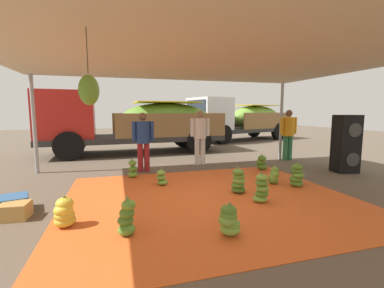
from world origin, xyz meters
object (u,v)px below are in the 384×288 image
Objects in this scene: banana_bunch_5 at (274,176)px; banana_bunch_8 at (229,221)px; banana_bunch_0 at (162,178)px; banana_bunch_2 at (297,176)px; banana_bunch_6 at (261,189)px; speaker_stack at (346,144)px; worker_2 at (288,131)px; crate_1 at (15,211)px; banana_bunch_3 at (133,170)px; cargo_truck_main at (131,122)px; banana_bunch_9 at (238,182)px; worker_1 at (143,138)px; banana_bunch_4 at (262,163)px; banana_bunch_1 at (127,218)px; crate_0 at (13,204)px; worker_0 at (200,133)px; banana_bunch_7 at (64,213)px; cargo_truck_far at (239,119)px.

banana_bunch_8 reaches higher than banana_bunch_5.
banana_bunch_0 is 0.73× the size of banana_bunch_2.
banana_bunch_6 is 3.90m from speaker_stack.
worker_2 reaches higher than crate_1.
banana_bunch_8 is at bearing -144.28° from banana_bunch_2.
banana_bunch_3 is 4.32m from cargo_truck_main.
banana_bunch_9 is (0.94, 1.66, 0.04)m from banana_bunch_8.
banana_bunch_3 is 0.30× the size of worker_1.
banana_bunch_4 is 4.28m from banana_bunch_8.
crate_1 is (-2.13, -6.29, -1.14)m from cargo_truck_main.
banana_bunch_1 reaches higher than crate_0.
crate_1 is (-4.06, -3.26, -0.87)m from worker_0.
worker_0 is (3.26, 3.80, 0.78)m from banana_bunch_7.
crate_1 is (-1.66, 1.03, -0.11)m from banana_bunch_1.
banana_bunch_2 is at bearing -108.52° from cargo_truck_far.
worker_1 is at bearing -132.62° from cargo_truck_far.
banana_bunch_5 is at bearing 18.95° from banana_bunch_9.
cargo_truck_main is at bearing 128.28° from banana_bunch_4.
worker_0 is (2.15, 1.15, 0.78)m from banana_bunch_3.
banana_bunch_4 is 0.06× the size of cargo_truck_main.
banana_bunch_3 is (-3.45, 1.82, -0.04)m from banana_bunch_2.
banana_bunch_1 is at bearing -160.52° from banana_bunch_2.
banana_bunch_9 reaches higher than banana_bunch_8.
banana_bunch_7 is (-1.71, -1.77, 0.04)m from banana_bunch_0.
banana_bunch_5 is 6.46m from cargo_truck_main.
worker_1 is at bearing 141.87° from banana_bunch_2.
banana_bunch_5 is at bearing 47.37° from banana_bunch_6.
banana_bunch_2 is 1.24× the size of crate_0.
banana_bunch_9 is (-1.60, -1.78, 0.04)m from banana_bunch_4.
banana_bunch_7 reaches higher than crate_0.
worker_1 is at bearing 120.04° from banana_bunch_6.
banana_bunch_3 is 0.87× the size of banana_bunch_9.
crate_1 is at bearing 174.27° from banana_bunch_6.
cargo_truck_far is (4.53, 9.24, 1.01)m from banana_bunch_9.
banana_bunch_4 is 0.81× the size of banana_bunch_9.
banana_bunch_4 is at bearing 14.41° from banana_bunch_0.
banana_bunch_7 is 12.62m from cargo_truck_far.
banana_bunch_6 is at bearing -5.73° from crate_1.
banana_bunch_2 is 1.47m from banana_bunch_6.
worker_1 is (0.34, 0.63, 0.74)m from banana_bunch_3.
speaker_stack is (2.23, 0.88, 0.54)m from banana_bunch_2.
cargo_truck_far is at bearing 46.69° from crate_0.
banana_bunch_3 is 0.31× the size of speaker_stack.
banana_bunch_2 is at bearing -18.26° from banana_bunch_0.
worker_2 is 2.03m from speaker_stack.
cargo_truck_far reaches higher than worker_1.
worker_2 is at bearing -101.25° from cargo_truck_far.
banana_bunch_6 is 4.09m from crate_1.
worker_1 is (-1.81, -0.52, -0.04)m from worker_0.
speaker_stack reaches higher than banana_bunch_4.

